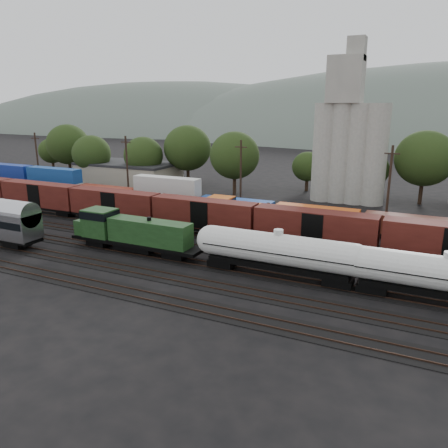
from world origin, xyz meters
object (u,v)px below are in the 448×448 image
at_px(tank_car_a, 278,251).
at_px(grain_silo, 349,141).
at_px(green_locomotive, 129,231).
at_px(orange_locomotive, 248,214).

height_order(tank_car_a, grain_silo, grain_silo).
bearing_deg(green_locomotive, tank_car_a, 0.00).
bearing_deg(tank_car_a, orange_locomotive, 122.23).
bearing_deg(grain_silo, green_locomotive, -114.40).
relative_size(tank_car_a, orange_locomotive, 1.08).
distance_m(tank_car_a, orange_locomotive, 17.74).
distance_m(green_locomotive, orange_locomotive, 17.87).
relative_size(green_locomotive, grain_silo, 0.61).
relative_size(tank_car_a, grain_silo, 0.65).
distance_m(green_locomotive, grain_silo, 45.83).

